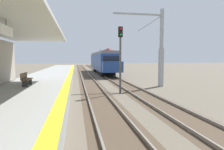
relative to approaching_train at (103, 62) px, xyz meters
The scene contains 8 objects.
station_platform 21.30m from the approaching_train, 111.57° to the right, with size 5.00×80.00×0.91m.
track_pair_nearest_platform 16.25m from the approaching_train, 102.20° to the right, with size 2.34×120.00×0.16m.
track_pair_middle 15.89m from the approaching_train, 90.02° to the right, with size 2.34×120.00×0.16m.
approaching_train is the anchor object (origin of this frame).
rail_signal_post 20.71m from the approaching_train, 94.02° to the right, with size 0.32×0.34×5.20m.
catenary_pylon_far_side 17.94m from the approaching_train, 80.21° to the right, with size 5.00×0.40×7.50m.
platform_bench 23.11m from the approaching_train, 110.92° to the right, with size 0.45×1.60×0.88m.
distant_trackside_house 33.35m from the approaching_train, 78.55° to the left, with size 6.60×5.28×6.40m.
Camera 1 is at (0.41, 0.13, 2.76)m, focal length 31.33 mm.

